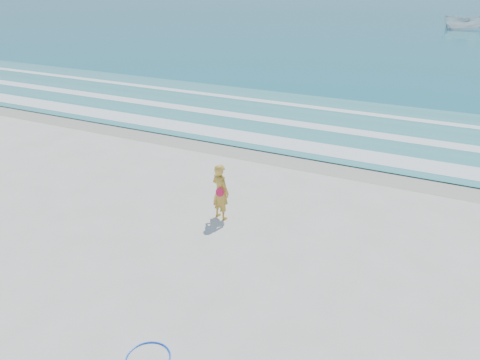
% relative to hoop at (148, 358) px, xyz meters
% --- Properties ---
extents(ground, '(400.00, 400.00, 0.00)m').
position_rel_hoop_xyz_m(ground, '(-1.48, 2.39, -0.02)').
color(ground, silver).
rests_on(ground, ground).
extents(wet_sand, '(400.00, 2.40, 0.00)m').
position_rel_hoop_xyz_m(wet_sand, '(-1.48, 11.39, -0.01)').
color(wet_sand, '#B2A893').
rests_on(wet_sand, ground).
extents(ocean, '(400.00, 190.00, 0.04)m').
position_rel_hoop_xyz_m(ocean, '(-1.48, 107.39, 0.00)').
color(ocean, '#19727F').
rests_on(ocean, ground).
extents(shallow, '(400.00, 10.00, 0.01)m').
position_rel_hoop_xyz_m(shallow, '(-1.48, 16.39, 0.03)').
color(shallow, '#59B7AD').
rests_on(shallow, ocean).
extents(foam_near, '(400.00, 1.40, 0.01)m').
position_rel_hoop_xyz_m(foam_near, '(-1.48, 12.69, 0.04)').
color(foam_near, white).
rests_on(foam_near, shallow).
extents(foam_mid, '(400.00, 0.90, 0.01)m').
position_rel_hoop_xyz_m(foam_mid, '(-1.48, 15.59, 0.04)').
color(foam_mid, white).
rests_on(foam_mid, shallow).
extents(foam_far, '(400.00, 0.60, 0.01)m').
position_rel_hoop_xyz_m(foam_far, '(-1.48, 18.89, 0.04)').
color(foam_far, white).
rests_on(foam_far, shallow).
extents(hoop, '(0.93, 0.93, 0.03)m').
position_rel_hoop_xyz_m(hoop, '(0.00, 0.00, 0.00)').
color(hoop, blue).
rests_on(hoop, ground).
extents(boat, '(5.38, 2.95, 1.96)m').
position_rel_hoop_xyz_m(boat, '(2.29, 63.67, 1.01)').
color(boat, white).
rests_on(boat, ocean).
extents(woman, '(0.73, 0.60, 1.74)m').
position_rel_hoop_xyz_m(woman, '(-1.48, 5.63, 0.86)').
color(woman, gold).
rests_on(woman, ground).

